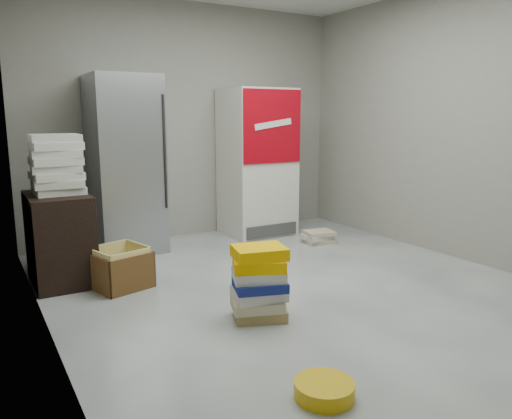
{
  "coord_description": "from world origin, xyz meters",
  "views": [
    {
      "loc": [
        -2.4,
        -3.23,
        1.48
      ],
      "look_at": [
        -0.1,
        0.7,
        0.62
      ],
      "focal_mm": 35.0,
      "sensor_mm": 36.0,
      "label": 1
    }
  ],
  "objects_px": {
    "cardboard_box": "(120,271)",
    "coke_cooler": "(257,162)",
    "steel_fridge": "(126,165)",
    "wood_shelf": "(60,238)",
    "phonebook_stack_main": "(259,283)"
  },
  "relations": [
    {
      "from": "cardboard_box",
      "to": "coke_cooler",
      "type": "bearing_deg",
      "value": 13.46
    },
    {
      "from": "coke_cooler",
      "to": "wood_shelf",
      "type": "distance_m",
      "value": 2.63
    },
    {
      "from": "steel_fridge",
      "to": "phonebook_stack_main",
      "type": "bearing_deg",
      "value": -83.25
    },
    {
      "from": "coke_cooler",
      "to": "cardboard_box",
      "type": "xyz_separation_m",
      "value": [
        -2.07,
        -1.15,
        -0.76
      ]
    },
    {
      "from": "phonebook_stack_main",
      "to": "cardboard_box",
      "type": "bearing_deg",
      "value": 139.95
    },
    {
      "from": "phonebook_stack_main",
      "to": "wood_shelf",
      "type": "bearing_deg",
      "value": 143.98
    },
    {
      "from": "steel_fridge",
      "to": "phonebook_stack_main",
      "type": "height_order",
      "value": "steel_fridge"
    },
    {
      "from": "steel_fridge",
      "to": "phonebook_stack_main",
      "type": "xyz_separation_m",
      "value": [
        0.28,
        -2.36,
        -0.68
      ]
    },
    {
      "from": "wood_shelf",
      "to": "cardboard_box",
      "type": "bearing_deg",
      "value": -46.25
    },
    {
      "from": "steel_fridge",
      "to": "cardboard_box",
      "type": "bearing_deg",
      "value": -109.96
    },
    {
      "from": "phonebook_stack_main",
      "to": "cardboard_box",
      "type": "height_order",
      "value": "phonebook_stack_main"
    },
    {
      "from": "wood_shelf",
      "to": "phonebook_stack_main",
      "type": "bearing_deg",
      "value": -55.75
    },
    {
      "from": "wood_shelf",
      "to": "phonebook_stack_main",
      "type": "relative_size",
      "value": 1.47
    },
    {
      "from": "coke_cooler",
      "to": "phonebook_stack_main",
      "type": "relative_size",
      "value": 3.3
    },
    {
      "from": "steel_fridge",
      "to": "wood_shelf",
      "type": "xyz_separation_m",
      "value": [
        -0.83,
        -0.73,
        -0.55
      ]
    }
  ]
}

